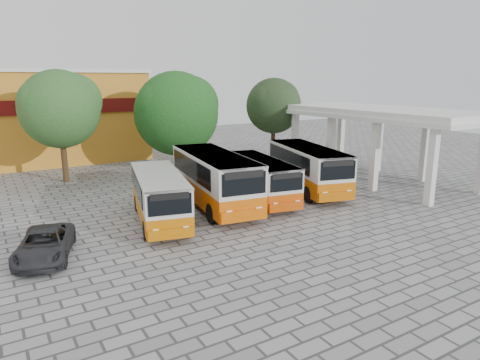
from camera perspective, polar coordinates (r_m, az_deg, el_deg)
ground at (r=24.28m, az=8.00°, el=-4.70°), size 90.00×90.00×0.00m
terminal_shelter at (r=33.45m, az=18.09°, el=8.30°), size 6.80×15.80×5.40m
shophouse_block at (r=44.08m, az=-26.51°, el=7.64°), size 20.40×10.40×8.30m
bus_far_left at (r=22.95m, az=-10.72°, el=-1.87°), size 3.82×7.73×2.65m
bus_centre_left at (r=25.29m, az=-3.43°, el=0.46°), size 3.90×9.14×3.18m
bus_centre_right at (r=26.63m, az=2.66°, el=0.42°), size 3.45×7.60×2.63m
bus_far_right at (r=29.25m, az=8.99°, el=1.88°), size 4.62×8.83×3.01m
tree_left at (r=33.63m, az=-22.84°, el=9.02°), size 5.89×5.61×8.17m
tree_middle at (r=35.87m, az=-8.37°, el=9.12°), size 7.21×6.87×8.13m
tree_right at (r=38.20m, az=4.57°, el=10.07°), size 5.07×4.83×7.59m
parked_car at (r=20.12m, az=-24.59°, el=-7.80°), size 3.26×4.84×1.23m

